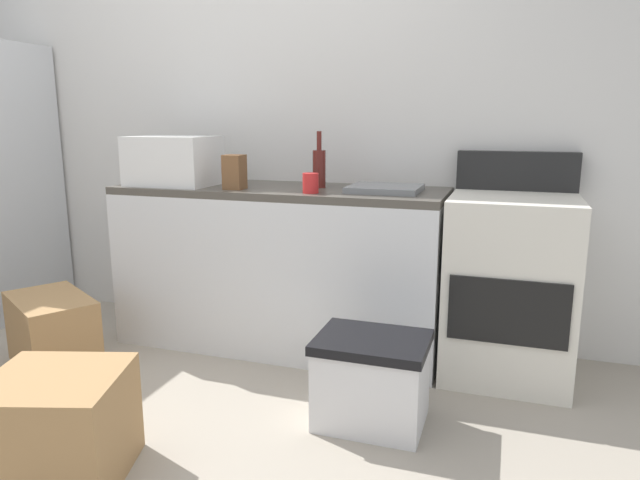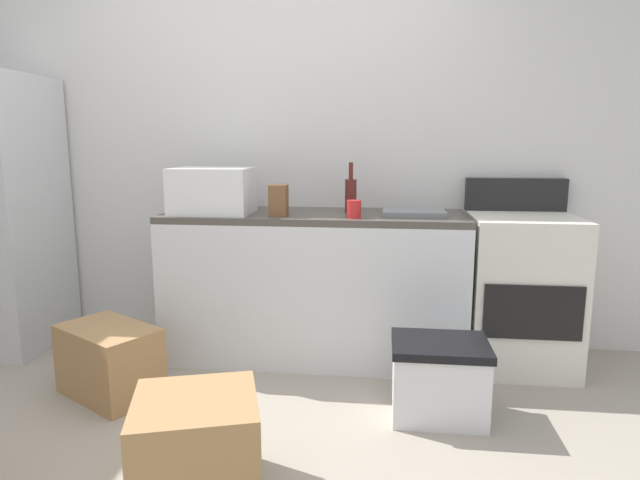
% 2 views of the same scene
% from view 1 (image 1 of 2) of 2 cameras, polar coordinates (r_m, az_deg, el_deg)
% --- Properties ---
extents(ground_plane, '(6.00, 6.00, 0.00)m').
position_cam_1_polar(ground_plane, '(2.57, -21.37, -18.34)').
color(ground_plane, '#9E9384').
extents(wall_back, '(5.00, 0.10, 2.60)m').
position_cam_1_polar(wall_back, '(3.54, -6.55, 12.52)').
color(wall_back, silver).
rests_on(wall_back, ground_plane).
extents(kitchen_counter, '(1.80, 0.60, 0.90)m').
position_cam_1_polar(kitchen_counter, '(3.21, -3.97, -2.71)').
color(kitchen_counter, silver).
rests_on(kitchen_counter, ground_plane).
extents(stove_oven, '(0.60, 0.61, 1.10)m').
position_cam_1_polar(stove_oven, '(2.98, 18.38, -4.17)').
color(stove_oven, silver).
rests_on(stove_oven, ground_plane).
extents(microwave, '(0.46, 0.34, 0.27)m').
position_cam_1_polar(microwave, '(3.31, -14.43, 7.68)').
color(microwave, white).
rests_on(microwave, kitchen_counter).
extents(sink_basin, '(0.36, 0.32, 0.03)m').
position_cam_1_polar(sink_basin, '(2.94, 6.52, 5.13)').
color(sink_basin, slate).
rests_on(sink_basin, kitchen_counter).
extents(wine_bottle, '(0.07, 0.07, 0.30)m').
position_cam_1_polar(wine_bottle, '(3.08, -0.09, 7.28)').
color(wine_bottle, '#591E19').
rests_on(wine_bottle, kitchen_counter).
extents(coffee_mug, '(0.08, 0.08, 0.10)m').
position_cam_1_polar(coffee_mug, '(2.85, -0.95, 5.70)').
color(coffee_mug, red).
rests_on(coffee_mug, kitchen_counter).
extents(knife_block, '(0.10, 0.10, 0.18)m').
position_cam_1_polar(knife_block, '(3.05, -8.54, 6.73)').
color(knife_block, brown).
rests_on(knife_block, kitchen_counter).
extents(cardboard_box_large, '(0.62, 0.55, 0.37)m').
position_cam_1_polar(cardboard_box_large, '(3.29, -25.14, -8.29)').
color(cardboard_box_large, '#A37A4C').
rests_on(cardboard_box_large, ground_plane).
extents(cardboard_box_small, '(0.56, 0.55, 0.39)m').
position_cam_1_polar(cardboard_box_small, '(2.31, -24.67, -16.68)').
color(cardboard_box_small, '#A37A4C').
rests_on(cardboard_box_small, ground_plane).
extents(storage_bin, '(0.46, 0.36, 0.38)m').
position_cam_1_polar(storage_bin, '(2.47, 5.18, -13.75)').
color(storage_bin, silver).
rests_on(storage_bin, ground_plane).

